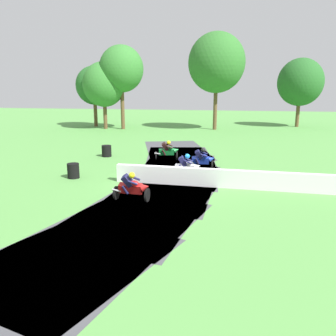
# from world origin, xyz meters

# --- Properties ---
(ground_plane) EXTENTS (120.00, 120.00, 0.00)m
(ground_plane) POSITION_xyz_m (0.00, 0.00, 0.00)
(ground_plane) COLOR #569947
(track_asphalt) EXTENTS (8.16, 29.36, 0.01)m
(track_asphalt) POSITION_xyz_m (-0.74, 0.02, 0.00)
(track_asphalt) COLOR #47474C
(track_asphalt) RESTS_ON ground
(safety_barrier) EXTENTS (16.81, 0.82, 0.90)m
(safety_barrier) POSITION_xyz_m (5.64, -0.18, 0.45)
(safety_barrier) COLOR white
(safety_barrier) RESTS_ON ground
(motorcycle_lead_red) EXTENTS (1.69, 0.88, 1.43)m
(motorcycle_lead_red) POSITION_xyz_m (-1.06, -2.96, 0.63)
(motorcycle_lead_red) COLOR black
(motorcycle_lead_red) RESTS_ON ground
(motorcycle_chase_white) EXTENTS (1.68, 0.76, 1.42)m
(motorcycle_chase_white) POSITION_xyz_m (0.68, 1.13, 0.66)
(motorcycle_chase_white) COLOR black
(motorcycle_chase_white) RESTS_ON ground
(motorcycle_trailing_blue) EXTENTS (1.68, 0.89, 1.43)m
(motorcycle_trailing_blue) POSITION_xyz_m (1.29, 3.37, 0.64)
(motorcycle_trailing_blue) COLOR black
(motorcycle_trailing_blue) RESTS_ON ground
(motorcycle_fourth_green) EXTENTS (1.72, 1.06, 1.43)m
(motorcycle_fourth_green) POSITION_xyz_m (-1.22, 5.73, 0.64)
(motorcycle_fourth_green) COLOR black
(motorcycle_fourth_green) RESTS_ON ground
(tire_stack_mid_a) EXTENTS (0.63, 0.63, 0.80)m
(tire_stack_mid_a) POSITION_xyz_m (-5.30, 0.19, 0.40)
(tire_stack_mid_a) COLOR black
(tire_stack_mid_a) RESTS_ON ground
(tire_stack_mid_b) EXTENTS (0.67, 0.67, 0.80)m
(tire_stack_mid_b) POSITION_xyz_m (-5.69, 6.16, 0.40)
(tire_stack_mid_b) COLOR black
(tire_stack_mid_b) RESTS_ON ground
(tree_far_left) EXTENTS (4.50, 4.50, 7.43)m
(tree_far_left) POSITION_xyz_m (-14.15, 24.62, 5.05)
(tree_far_left) COLOR brown
(tree_far_left) RESTS_ON ground
(tree_far_right) EXTENTS (5.47, 5.47, 8.33)m
(tree_far_right) POSITION_xyz_m (10.85, 28.91, 5.44)
(tree_far_right) COLOR brown
(tree_far_right) RESTS_ON ground
(tree_mid_rise) EXTENTS (4.92, 4.92, 7.75)m
(tree_mid_rise) POSITION_xyz_m (-11.98, 22.34, 5.15)
(tree_mid_rise) COLOR brown
(tree_mid_rise) RESTS_ON ground
(tree_behind_barrier) EXTENTS (5.05, 5.05, 9.54)m
(tree_behind_barrier) POSITION_xyz_m (-9.84, 22.46, 6.86)
(tree_behind_barrier) COLOR brown
(tree_behind_barrier) RESTS_ON ground
(tree_distant) EXTENTS (6.39, 6.39, 10.89)m
(tree_distant) POSITION_xyz_m (0.87, 24.02, 7.52)
(tree_distant) COLOR brown
(tree_distant) RESTS_ON ground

